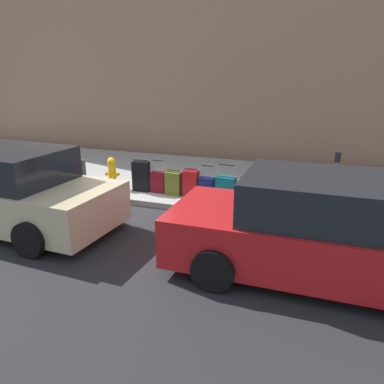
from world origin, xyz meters
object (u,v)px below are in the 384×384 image
(suitcase_navy_3, at_px, (207,188))
(parking_meter, at_px, (336,172))
(suitcase_black_0, at_px, (272,190))
(fire_hydrant, at_px, (112,172))
(suitcase_teal_2, at_px, (226,189))
(suitcase_red_4, at_px, (191,183))
(suitcase_olive_5, at_px, (174,183))
(suitcase_black_7, at_px, (141,176))
(bollard_post, at_px, (84,173))
(parked_car_red_0, at_px, (327,231))
(parked_car_beige_1, at_px, (9,190))
(suitcase_maroon_6, at_px, (159,182))
(suitcase_silver_1, at_px, (249,191))

(suitcase_navy_3, distance_m, parking_meter, 2.90)
(suitcase_black_0, height_order, fire_hydrant, fire_hydrant)
(suitcase_black_0, xyz_separation_m, suitcase_navy_3, (1.52, 0.07, -0.09))
(suitcase_black_0, distance_m, suitcase_navy_3, 1.52)
(suitcase_teal_2, distance_m, suitcase_red_4, 0.88)
(suitcase_black_0, height_order, suitcase_olive_5, suitcase_black_0)
(parking_meter, bearing_deg, suitcase_black_7, 3.65)
(bollard_post, bearing_deg, parked_car_red_0, 157.71)
(suitcase_navy_3, relative_size, fire_hydrant, 1.03)
(suitcase_olive_5, bearing_deg, parked_car_beige_1, 45.81)
(suitcase_black_0, relative_size, parked_car_red_0, 0.16)
(suitcase_red_4, distance_m, fire_hydrant, 2.20)
(suitcase_black_7, bearing_deg, parked_car_beige_1, 57.74)
(parking_meter, bearing_deg, bollard_post, 3.68)
(suitcase_black_0, relative_size, suitcase_teal_2, 0.88)
(suitcase_red_4, height_order, suitcase_black_7, suitcase_black_7)
(suitcase_maroon_6, relative_size, parking_meter, 0.66)
(suitcase_olive_5, relative_size, parked_car_beige_1, 0.14)
(suitcase_black_0, distance_m, suitcase_red_4, 1.94)
(suitcase_silver_1, height_order, parked_car_beige_1, parked_car_beige_1)
(suitcase_olive_5, relative_size, fire_hydrant, 0.79)
(suitcase_red_4, bearing_deg, suitcase_navy_3, 174.16)
(suitcase_black_7, relative_size, parked_car_beige_1, 0.18)
(suitcase_teal_2, height_order, suitcase_red_4, suitcase_teal_2)
(suitcase_black_7, xyz_separation_m, bollard_post, (1.64, 0.11, -0.03))
(suitcase_red_4, relative_size, suitcase_maroon_6, 0.85)
(suitcase_maroon_6, bearing_deg, suitcase_silver_1, -179.03)
(bollard_post, bearing_deg, parked_car_beige_1, 89.96)
(suitcase_black_7, bearing_deg, parked_car_red_0, 149.64)
(suitcase_olive_5, bearing_deg, suitcase_maroon_6, -5.30)
(suitcase_red_4, relative_size, parked_car_red_0, 0.15)
(suitcase_silver_1, relative_size, suitcase_navy_3, 0.74)
(suitcase_black_0, xyz_separation_m, suitcase_black_7, (3.27, 0.04, 0.03))
(suitcase_black_0, height_order, parked_car_red_0, parked_car_red_0)
(fire_hydrant, xyz_separation_m, parking_meter, (-5.44, -0.25, 0.41))
(parked_car_red_0, bearing_deg, suitcase_black_7, -30.36)
(suitcase_teal_2, xyz_separation_m, parked_car_beige_1, (3.85, 2.60, 0.32))
(suitcase_black_0, height_order, suitcase_maroon_6, suitcase_maroon_6)
(suitcase_navy_3, xyz_separation_m, suitcase_black_7, (1.75, -0.02, 0.12))
(suitcase_navy_3, bearing_deg, parked_car_red_0, 136.20)
(fire_hydrant, distance_m, bollard_post, 0.79)
(suitcase_teal_2, bearing_deg, parked_car_beige_1, 34.01)
(suitcase_silver_1, relative_size, bollard_post, 0.86)
(suitcase_teal_2, relative_size, parked_car_red_0, 0.18)
(suitcase_black_0, relative_size, parked_car_beige_1, 0.17)
(suitcase_olive_5, distance_m, bollard_post, 2.53)
(suitcase_maroon_6, bearing_deg, parking_meter, -176.56)
(fire_hydrant, height_order, parked_car_red_0, parked_car_red_0)
(suitcase_red_4, height_order, suitcase_maroon_6, suitcase_maroon_6)
(suitcase_teal_2, xyz_separation_m, suitcase_red_4, (0.88, -0.02, 0.03))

